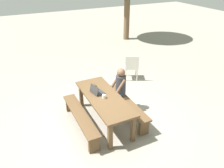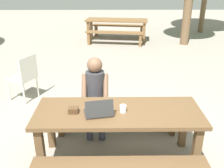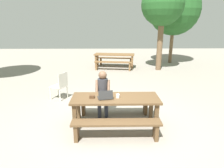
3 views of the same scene
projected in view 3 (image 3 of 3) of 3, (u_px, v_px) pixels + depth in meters
ground_plane at (115, 125)px, 4.82m from camera, size 30.00×30.00×0.00m
picnic_table_front at (115, 101)px, 4.63m from camera, size 2.05×0.76×0.73m
bench_near at (116, 126)px, 4.13m from camera, size 1.89×0.30×0.43m
bench_far at (114, 103)px, 5.31m from camera, size 1.89×0.30×0.43m
laptop at (105, 97)px, 4.50m from camera, size 0.37×0.32×0.22m
small_pouch at (92, 97)px, 4.55m from camera, size 0.11×0.09×0.07m
coffee_mug at (118, 96)px, 4.57m from camera, size 0.08×0.08×0.09m
person_seated at (103, 90)px, 5.16m from camera, size 0.38×0.39×1.21m
plastic_chair at (60, 85)px, 6.35m from camera, size 0.59×0.59×0.89m
picnic_table_mid at (114, 56)px, 10.80m from camera, size 2.26×1.04×0.77m
bench_mid_south at (113, 64)px, 10.29m from camera, size 1.98×0.58×0.46m
bench_mid_north at (116, 59)px, 11.49m from camera, size 1.98×0.58×0.46m
tree_left at (163, 5)px, 9.59m from camera, size 2.09×2.09×4.32m
tree_rear at (174, 9)px, 11.49m from camera, size 2.98×2.98×4.64m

